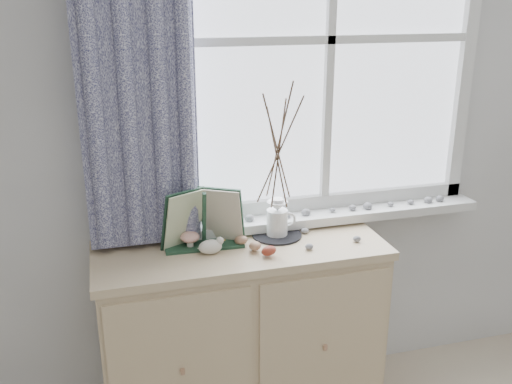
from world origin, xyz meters
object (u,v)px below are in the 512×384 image
(botanical_book, at_px, (205,220))
(toadstool_cluster, at_px, (177,230))
(sideboard, at_px, (242,336))
(twig_pitcher, at_px, (278,147))

(botanical_book, height_order, toadstool_cluster, botanical_book)
(sideboard, relative_size, toadstool_cluster, 7.18)
(botanical_book, distance_m, toadstool_cluster, 0.15)
(twig_pitcher, bearing_deg, botanical_book, -169.57)
(toadstool_cluster, xyz_separation_m, twig_pitcher, (0.42, -0.02, 0.33))
(sideboard, bearing_deg, botanical_book, 174.78)
(sideboard, xyz_separation_m, toadstool_cluster, (-0.25, 0.09, 0.49))
(sideboard, relative_size, botanical_book, 3.22)
(sideboard, bearing_deg, twig_pitcher, 22.35)
(sideboard, distance_m, botanical_book, 0.57)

